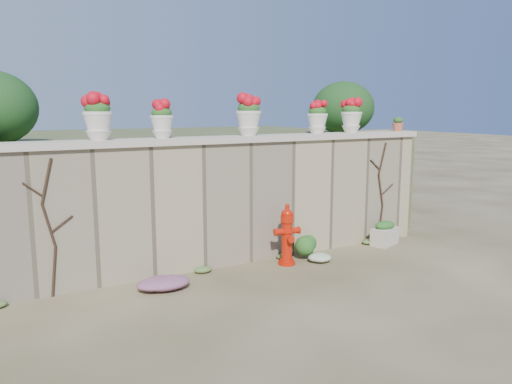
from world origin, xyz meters
TOP-DOWN VIEW (x-y plane):
  - ground at (0.00, 0.00)m, footprint 80.00×80.00m
  - stone_wall at (0.00, 1.80)m, footprint 8.00×0.40m
  - wall_cap at (0.00, 1.80)m, footprint 8.10×0.52m
  - raised_fill at (0.00, 5.00)m, footprint 9.00×6.00m
  - back_shrub_right at (3.40, 3.00)m, footprint 1.30×1.30m
  - vine_left at (-2.67, 1.58)m, footprint 0.60×0.04m
  - vine_right at (3.23, 1.58)m, footprint 0.60×0.04m
  - fire_hydrant at (0.88, 1.22)m, footprint 0.44×0.31m
  - planter_box at (3.14, 1.34)m, footprint 0.62×0.48m
  - green_shrub at (1.38, 1.34)m, footprint 0.57×0.51m
  - magenta_clump at (-1.27, 1.12)m, footprint 0.88×0.58m
  - white_flowers at (1.39, 1.03)m, footprint 0.49×0.40m
  - urn_pot_1 at (-1.93, 1.80)m, footprint 0.41×0.41m
  - urn_pot_2 at (-1.00, 1.80)m, footprint 0.35×0.35m
  - urn_pot_3 at (0.48, 1.80)m, footprint 0.41×0.41m
  - urn_pot_4 at (1.86, 1.80)m, footprint 0.36×0.36m
  - urn_pot_5 at (2.63, 1.80)m, footprint 0.39×0.39m
  - terracotta_pot at (3.80, 1.80)m, footprint 0.22×0.22m

SIDE VIEW (x-z plane):
  - ground at x=0.00m, z-range 0.00..0.00m
  - white_flowers at x=1.39m, z-range 0.00..0.18m
  - magenta_clump at x=-1.27m, z-range 0.00..0.23m
  - planter_box at x=3.14m, z-range -0.02..0.44m
  - green_shrub at x=1.38m, z-range 0.00..0.54m
  - fire_hydrant at x=0.88m, z-range 0.00..1.01m
  - vine_left at x=-2.67m, z-range 0.04..1.94m
  - vine_right at x=3.23m, z-range 0.04..1.94m
  - stone_wall at x=0.00m, z-range 0.00..2.00m
  - raised_fill at x=0.00m, z-range 0.00..2.00m
  - wall_cap at x=0.00m, z-range 2.00..2.10m
  - terracotta_pot at x=3.80m, z-range 2.09..2.36m
  - urn_pot_2 at x=-1.00m, z-range 2.10..2.65m
  - urn_pot_4 at x=1.86m, z-range 2.10..2.66m
  - urn_pot_5 at x=2.63m, z-range 2.10..2.71m
  - urn_pot_1 at x=-1.93m, z-range 2.10..2.74m
  - urn_pot_3 at x=0.48m, z-range 2.10..2.75m
  - back_shrub_right at x=3.40m, z-range 2.00..3.10m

